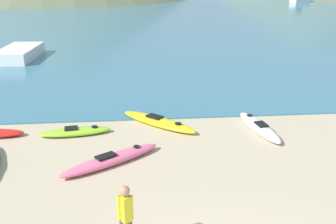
% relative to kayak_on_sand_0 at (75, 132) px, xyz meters
% --- Properties ---
extents(bay_water, '(160.00, 70.00, 0.06)m').
position_rel_kayak_on_sand_0_xyz_m(bay_water, '(4.14, 36.28, -0.11)').
color(bay_water, teal).
rests_on(bay_water, ground_plane).
extents(kayak_on_sand_0, '(2.70, 1.00, 0.32)m').
position_rel_kayak_on_sand_0_xyz_m(kayak_on_sand_0, '(0.00, 0.00, 0.00)').
color(kayak_on_sand_0, '#8CCC2D').
rests_on(kayak_on_sand_0, ground_plane).
extents(kayak_on_sand_1, '(3.11, 2.98, 0.36)m').
position_rel_kayak_on_sand_0_xyz_m(kayak_on_sand_1, '(3.17, 0.68, 0.02)').
color(kayak_on_sand_1, yellow).
rests_on(kayak_on_sand_1, ground_plane).
extents(kayak_on_sand_3, '(3.32, 2.48, 0.37)m').
position_rel_kayak_on_sand_0_xyz_m(kayak_on_sand_3, '(1.45, -2.47, 0.03)').
color(kayak_on_sand_3, '#E5668C').
rests_on(kayak_on_sand_3, ground_plane).
extents(kayak_on_sand_5, '(1.16, 3.22, 0.35)m').
position_rel_kayak_on_sand_0_xyz_m(kayak_on_sand_5, '(7.00, -0.20, 0.02)').
color(kayak_on_sand_5, white).
rests_on(kayak_on_sand_5, ground_plane).
extents(person_near_foreground, '(0.34, 0.30, 1.69)m').
position_rel_kayak_on_sand_0_xyz_m(person_near_foreground, '(1.98, -6.69, 0.83)').
color(person_near_foreground, '#384260').
rests_on(person_near_foreground, ground_plane).
extents(moored_boat_3, '(2.52, 4.73, 0.76)m').
position_rel_kayak_on_sand_0_xyz_m(moored_boat_3, '(-5.42, 13.41, 0.30)').
color(moored_boat_3, white).
rests_on(moored_boat_3, bay_water).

